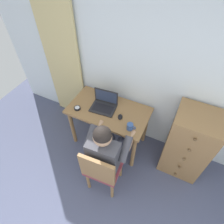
{
  "coord_description": "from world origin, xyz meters",
  "views": [
    {
      "loc": [
        0.38,
        0.23,
        2.66
      ],
      "look_at": [
        -0.34,
        1.72,
        0.84
      ],
      "focal_mm": 30.32,
      "sensor_mm": 36.0,
      "label": 1
    }
  ],
  "objects_px": {
    "chair": "(102,169)",
    "computer_mouse": "(120,117)",
    "desk_clock": "(77,108)",
    "dresser": "(188,144)",
    "person_seated": "(108,149)",
    "coffee_mug": "(130,127)",
    "desk": "(109,115)",
    "laptop": "(104,104)"
  },
  "relations": [
    {
      "from": "chair",
      "to": "computer_mouse",
      "type": "xyz_separation_m",
      "value": [
        -0.06,
        0.65,
        0.25
      ]
    },
    {
      "from": "desk_clock",
      "to": "dresser",
      "type": "bearing_deg",
      "value": 9.55
    },
    {
      "from": "dresser",
      "to": "computer_mouse",
      "type": "distance_m",
      "value": 0.96
    },
    {
      "from": "chair",
      "to": "computer_mouse",
      "type": "height_order",
      "value": "chair"
    },
    {
      "from": "person_seated",
      "to": "coffee_mug",
      "type": "bearing_deg",
      "value": 67.95
    },
    {
      "from": "chair",
      "to": "person_seated",
      "type": "relative_size",
      "value": 0.74
    },
    {
      "from": "dresser",
      "to": "desk_clock",
      "type": "relative_size",
      "value": 11.9
    },
    {
      "from": "dresser",
      "to": "coffee_mug",
      "type": "xyz_separation_m",
      "value": [
        -0.73,
        -0.26,
        0.26
      ]
    },
    {
      "from": "desk",
      "to": "person_seated",
      "type": "relative_size",
      "value": 0.92
    },
    {
      "from": "dresser",
      "to": "laptop",
      "type": "bearing_deg",
      "value": -177.42
    },
    {
      "from": "dresser",
      "to": "person_seated",
      "type": "bearing_deg",
      "value": -144.97
    },
    {
      "from": "dresser",
      "to": "chair",
      "type": "distance_m",
      "value": 1.18
    },
    {
      "from": "computer_mouse",
      "to": "coffee_mug",
      "type": "distance_m",
      "value": 0.23
    },
    {
      "from": "computer_mouse",
      "to": "desk_clock",
      "type": "relative_size",
      "value": 1.11
    },
    {
      "from": "laptop",
      "to": "computer_mouse",
      "type": "distance_m",
      "value": 0.3
    },
    {
      "from": "computer_mouse",
      "to": "laptop",
      "type": "bearing_deg",
      "value": 145.08
    },
    {
      "from": "desk",
      "to": "laptop",
      "type": "height_order",
      "value": "laptop"
    },
    {
      "from": "chair",
      "to": "person_seated",
      "type": "height_order",
      "value": "person_seated"
    },
    {
      "from": "person_seated",
      "to": "desk_clock",
      "type": "height_order",
      "value": "person_seated"
    },
    {
      "from": "chair",
      "to": "coffee_mug",
      "type": "bearing_deg",
      "value": 76.2
    },
    {
      "from": "desk_clock",
      "to": "coffee_mug",
      "type": "relative_size",
      "value": 0.75
    },
    {
      "from": "dresser",
      "to": "chair",
      "type": "xyz_separation_m",
      "value": [
        -0.86,
        -0.8,
        -0.03
      ]
    },
    {
      "from": "chair",
      "to": "person_seated",
      "type": "bearing_deg",
      "value": 93.35
    },
    {
      "from": "person_seated",
      "to": "laptop",
      "type": "distance_m",
      "value": 0.66
    },
    {
      "from": "person_seated",
      "to": "desk",
      "type": "bearing_deg",
      "value": 115.19
    },
    {
      "from": "laptop",
      "to": "desk_clock",
      "type": "xyz_separation_m",
      "value": [
        -0.32,
        -0.2,
        -0.04
      ]
    },
    {
      "from": "chair",
      "to": "laptop",
      "type": "height_order",
      "value": "laptop"
    },
    {
      "from": "person_seated",
      "to": "computer_mouse",
      "type": "bearing_deg",
      "value": 95.72
    },
    {
      "from": "chair",
      "to": "coffee_mug",
      "type": "distance_m",
      "value": 0.62
    },
    {
      "from": "desk",
      "to": "coffee_mug",
      "type": "relative_size",
      "value": 9.33
    },
    {
      "from": "dresser",
      "to": "coffee_mug",
      "type": "height_order",
      "value": "dresser"
    },
    {
      "from": "desk",
      "to": "coffee_mug",
      "type": "distance_m",
      "value": 0.46
    },
    {
      "from": "desk",
      "to": "desk_clock",
      "type": "bearing_deg",
      "value": -156.34
    },
    {
      "from": "chair",
      "to": "person_seated",
      "type": "distance_m",
      "value": 0.26
    },
    {
      "from": "dresser",
      "to": "laptop",
      "type": "height_order",
      "value": "dresser"
    },
    {
      "from": "dresser",
      "to": "desk",
      "type": "bearing_deg",
      "value": -175.86
    },
    {
      "from": "dresser",
      "to": "computer_mouse",
      "type": "relative_size",
      "value": 10.71
    },
    {
      "from": "computer_mouse",
      "to": "person_seated",
      "type": "bearing_deg",
      "value": -101.6
    },
    {
      "from": "person_seated",
      "to": "laptop",
      "type": "bearing_deg",
      "value": 120.74
    },
    {
      "from": "desk",
      "to": "laptop",
      "type": "bearing_deg",
      "value": 161.76
    },
    {
      "from": "laptop",
      "to": "coffee_mug",
      "type": "relative_size",
      "value": 3.01
    },
    {
      "from": "laptop",
      "to": "computer_mouse",
      "type": "bearing_deg",
      "value": -17.59
    }
  ]
}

